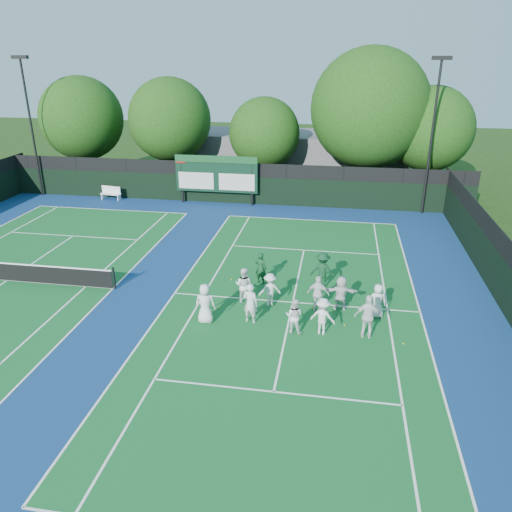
% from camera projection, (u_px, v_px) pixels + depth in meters
% --- Properties ---
extents(ground, '(120.00, 120.00, 0.00)m').
position_uv_depth(ground, '(290.00, 313.00, 21.32)').
color(ground, '#19350E').
rests_on(ground, ground).
extents(court_apron, '(34.00, 32.00, 0.01)m').
position_uv_depth(court_apron, '(164.00, 292.00, 23.15)').
color(court_apron, navy).
rests_on(court_apron, ground).
extents(near_court, '(11.05, 23.85, 0.01)m').
position_uv_depth(near_court, '(293.00, 302.00, 22.23)').
color(near_court, '#125A25').
rests_on(near_court, ground).
extents(left_court, '(11.05, 23.85, 0.01)m').
position_uv_depth(left_court, '(7.00, 280.00, 24.37)').
color(left_court, '#125A25').
rests_on(left_court, ground).
extents(back_fence, '(34.00, 0.08, 3.00)m').
position_uv_depth(back_fence, '(231.00, 185.00, 36.31)').
color(back_fence, black).
rests_on(back_fence, ground).
extents(scoreboard, '(6.00, 0.21, 3.55)m').
position_uv_depth(scoreboard, '(216.00, 174.00, 35.77)').
color(scoreboard, black).
rests_on(scoreboard, ground).
extents(clubhouse, '(18.00, 6.00, 4.00)m').
position_uv_depth(clubhouse, '(296.00, 157.00, 42.75)').
color(clubhouse, '#5C5C61').
rests_on(clubhouse, ground).
extents(light_pole_left, '(1.20, 0.30, 10.12)m').
position_uv_depth(light_pole_left, '(29.00, 111.00, 36.45)').
color(light_pole_left, black).
rests_on(light_pole_left, ground).
extents(light_pole_right, '(1.20, 0.30, 10.12)m').
position_uv_depth(light_pole_right, '(434.00, 120.00, 32.09)').
color(light_pole_right, black).
rests_on(light_pole_right, ground).
extents(tennis_net, '(11.30, 0.10, 1.10)m').
position_uv_depth(tennis_net, '(6.00, 271.00, 24.18)').
color(tennis_net, black).
rests_on(tennis_net, ground).
extents(bench, '(1.66, 0.72, 1.02)m').
position_uv_depth(bench, '(111.00, 193.00, 37.45)').
color(bench, white).
rests_on(bench, ground).
extents(tree_a, '(6.58, 6.58, 8.68)m').
position_uv_depth(tree_a, '(84.00, 120.00, 40.06)').
color(tree_a, black).
rests_on(tree_a, ground).
extents(tree_b, '(6.40, 6.40, 8.65)m').
position_uv_depth(tree_b, '(172.00, 122.00, 38.91)').
color(tree_b, black).
rests_on(tree_b, ground).
extents(tree_c, '(5.40, 5.40, 7.29)m').
position_uv_depth(tree_c, '(266.00, 135.00, 38.08)').
color(tree_c, black).
rests_on(tree_c, ground).
extents(tree_d, '(8.61, 8.61, 10.84)m').
position_uv_depth(tree_d, '(372.00, 112.00, 36.19)').
color(tree_d, black).
rests_on(tree_d, ground).
extents(tree_e, '(6.08, 6.08, 8.23)m').
position_uv_depth(tree_e, '(433.00, 131.00, 36.01)').
color(tree_e, black).
rests_on(tree_e, ground).
extents(tennis_ball_0, '(0.07, 0.07, 0.07)m').
position_uv_depth(tennis_ball_0, '(219.00, 307.00, 21.76)').
color(tennis_ball_0, '#BDC917').
rests_on(tennis_ball_0, ground).
extents(tennis_ball_1, '(0.07, 0.07, 0.07)m').
position_uv_depth(tennis_ball_1, '(312.00, 308.00, 21.68)').
color(tennis_ball_1, '#BDC917').
rests_on(tennis_ball_1, ground).
extents(tennis_ball_2, '(0.07, 0.07, 0.07)m').
position_uv_depth(tennis_ball_2, '(403.00, 344.00, 19.05)').
color(tennis_ball_2, '#BDC917').
rests_on(tennis_ball_2, ground).
extents(tennis_ball_3, '(0.07, 0.07, 0.07)m').
position_uv_depth(tennis_ball_3, '(232.00, 280.00, 24.39)').
color(tennis_ball_3, '#BDC917').
rests_on(tennis_ball_3, ground).
extents(tennis_ball_4, '(0.07, 0.07, 0.07)m').
position_uv_depth(tennis_ball_4, '(316.00, 278.00, 24.53)').
color(tennis_ball_4, '#BDC917').
rests_on(tennis_ball_4, ground).
extents(tennis_ball_5, '(0.07, 0.07, 0.07)m').
position_uv_depth(tennis_ball_5, '(345.00, 325.00, 20.32)').
color(tennis_ball_5, '#BDC917').
rests_on(tennis_ball_5, ground).
extents(player_front_0, '(0.87, 0.59, 1.71)m').
position_uv_depth(player_front_0, '(205.00, 304.00, 20.32)').
color(player_front_0, silver).
rests_on(player_front_0, ground).
extents(player_front_1, '(0.71, 0.54, 1.75)m').
position_uv_depth(player_front_1, '(250.00, 303.00, 20.31)').
color(player_front_1, silver).
rests_on(player_front_1, ground).
extents(player_front_2, '(0.80, 0.68, 1.46)m').
position_uv_depth(player_front_2, '(294.00, 316.00, 19.63)').
color(player_front_2, white).
rests_on(player_front_2, ground).
extents(player_front_3, '(1.09, 0.76, 1.54)m').
position_uv_depth(player_front_3, '(323.00, 316.00, 19.51)').
color(player_front_3, silver).
rests_on(player_front_3, ground).
extents(player_front_4, '(1.06, 0.45, 1.81)m').
position_uv_depth(player_front_4, '(368.00, 317.00, 19.21)').
color(player_front_4, silver).
rests_on(player_front_4, ground).
extents(player_back_0, '(0.90, 0.76, 1.63)m').
position_uv_depth(player_back_0, '(244.00, 285.00, 22.02)').
color(player_back_0, white).
rests_on(player_back_0, ground).
extents(player_back_1, '(1.11, 0.87, 1.51)m').
position_uv_depth(player_back_1, '(270.00, 290.00, 21.74)').
color(player_back_1, silver).
rests_on(player_back_1, ground).
extents(player_back_2, '(0.98, 0.49, 1.62)m').
position_uv_depth(player_back_2, '(318.00, 294.00, 21.24)').
color(player_back_2, silver).
rests_on(player_back_2, ground).
extents(player_back_3, '(1.47, 0.52, 1.56)m').
position_uv_depth(player_back_3, '(341.00, 293.00, 21.37)').
color(player_back_3, silver).
rests_on(player_back_3, ground).
extents(player_back_4, '(0.79, 0.57, 1.50)m').
position_uv_depth(player_back_4, '(377.00, 301.00, 20.77)').
color(player_back_4, silver).
rests_on(player_back_4, ground).
extents(coach_left, '(0.66, 0.53, 1.59)m').
position_uv_depth(coach_left, '(261.00, 268.00, 23.78)').
color(coach_left, '#103B1D').
rests_on(coach_left, ground).
extents(coach_right, '(1.18, 0.71, 1.78)m').
position_uv_depth(coach_right, '(323.00, 270.00, 23.30)').
color(coach_right, '#0F371D').
rests_on(coach_right, ground).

